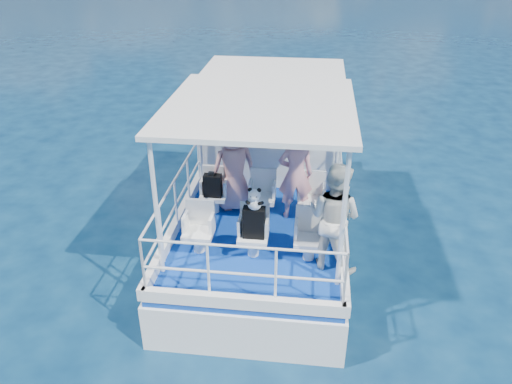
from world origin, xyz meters
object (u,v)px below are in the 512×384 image
passenger_stbd_aft (334,217)px  backpack_center (254,222)px  passenger_port_fwd (234,167)px  panda (254,199)px

passenger_stbd_aft → backpack_center: passenger_stbd_aft is taller
passenger_port_fwd → panda: 1.70m
passenger_port_fwd → backpack_center: (0.57, -1.55, -0.20)m
passenger_stbd_aft → passenger_port_fwd: bearing=-13.8°
passenger_port_fwd → passenger_stbd_aft: bearing=113.4°
passenger_stbd_aft → panda: size_ratio=4.85×
backpack_center → passenger_stbd_aft: bearing=-5.0°
passenger_port_fwd → backpack_center: bearing=86.2°
passenger_port_fwd → panda: bearing=86.2°
passenger_port_fwd → passenger_stbd_aft: (1.80, -1.66, 0.05)m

